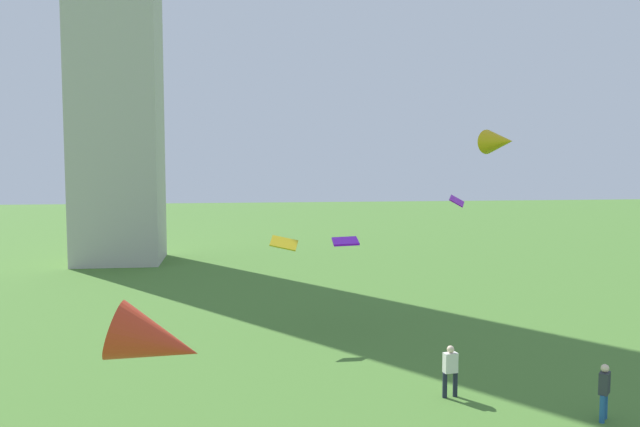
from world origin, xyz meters
The scene contains 7 objects.
person_2 centered at (2.69, 21.18, 0.98)m, with size 0.53×0.33×1.74m.
person_3 centered at (6.63, 18.68, 0.98)m, with size 0.50×0.51×1.74m.
kite_flying_0 centered at (-5.94, 14.18, 4.15)m, with size 2.15×1.43×1.72m.
kite_flying_1 centered at (-2.20, 28.98, 4.23)m, with size 1.30×0.90×0.64m.
kite_flying_2 centered at (0.72, 30.30, 4.10)m, with size 1.31×1.78×0.27m.
kite_flying_4 centered at (6.71, 27.17, 8.60)m, with size 1.53×1.76×1.05m.
kite_flying_8 centered at (5.66, 29.33, 5.97)m, with size 0.98×1.10×0.54m.
Camera 1 is at (-4.35, 0.74, 7.87)m, focal length 36.92 mm.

